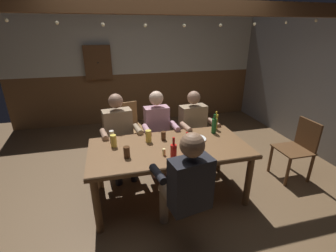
{
  "coord_description": "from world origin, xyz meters",
  "views": [
    {
      "loc": [
        -0.64,
        -2.62,
        2.04
      ],
      "look_at": [
        0.0,
        -0.06,
        0.97
      ],
      "focal_mm": 25.17,
      "sensor_mm": 36.0,
      "label": 1
    }
  ],
  "objects_px": {
    "person_3": "(186,183)",
    "person_0": "(119,132)",
    "bottle_0": "(216,122)",
    "pint_glass_3": "(112,136)",
    "pint_glass_4": "(127,152)",
    "chair_empty_near_right": "(298,147)",
    "plate_0": "(196,139)",
    "dining_table": "(170,153)",
    "bottle_1": "(174,150)",
    "pint_glass_1": "(148,136)",
    "person_1": "(158,129)",
    "pint_glass_2": "(163,136)",
    "wall_dart_cabinet": "(98,62)",
    "pint_glass_0": "(114,141)",
    "table_candle": "(164,152)",
    "bottle_3": "(214,125)",
    "chair_empty_near_left": "(129,126)",
    "person_2": "(195,126)",
    "bottle_2": "(187,146)"
  },
  "relations": [
    {
      "from": "person_3",
      "to": "person_0",
      "type": "bearing_deg",
      "value": 100.93
    },
    {
      "from": "person_3",
      "to": "bottle_0",
      "type": "xyz_separation_m",
      "value": [
        0.79,
        1.08,
        0.15
      ]
    },
    {
      "from": "pint_glass_3",
      "to": "pint_glass_4",
      "type": "bearing_deg",
      "value": -71.81
    },
    {
      "from": "chair_empty_near_right",
      "to": "plate_0",
      "type": "bearing_deg",
      "value": 85.45
    },
    {
      "from": "dining_table",
      "to": "pint_glass_3",
      "type": "xyz_separation_m",
      "value": [
        -0.67,
        0.31,
        0.16
      ]
    },
    {
      "from": "bottle_1",
      "to": "pint_glass_1",
      "type": "height_order",
      "value": "bottle_1"
    },
    {
      "from": "pint_glass_4",
      "to": "person_1",
      "type": "bearing_deg",
      "value": 57.71
    },
    {
      "from": "pint_glass_2",
      "to": "pint_glass_4",
      "type": "bearing_deg",
      "value": -145.24
    },
    {
      "from": "wall_dart_cabinet",
      "to": "pint_glass_3",
      "type": "bearing_deg",
      "value": -86.36
    },
    {
      "from": "person_1",
      "to": "bottle_1",
      "type": "bearing_deg",
      "value": 85.08
    },
    {
      "from": "plate_0",
      "to": "wall_dart_cabinet",
      "type": "bearing_deg",
      "value": 113.83
    },
    {
      "from": "chair_empty_near_right",
      "to": "pint_glass_0",
      "type": "bearing_deg",
      "value": 86.3
    },
    {
      "from": "table_candle",
      "to": "bottle_3",
      "type": "distance_m",
      "value": 0.93
    },
    {
      "from": "dining_table",
      "to": "table_candle",
      "type": "height_order",
      "value": "table_candle"
    },
    {
      "from": "chair_empty_near_left",
      "to": "pint_glass_3",
      "type": "height_order",
      "value": "chair_empty_near_left"
    },
    {
      "from": "person_0",
      "to": "pint_glass_3",
      "type": "relative_size",
      "value": 8.17
    },
    {
      "from": "dining_table",
      "to": "pint_glass_2",
      "type": "relative_size",
      "value": 17.01
    },
    {
      "from": "pint_glass_3",
      "to": "person_2",
      "type": "bearing_deg",
      "value": 17.07
    },
    {
      "from": "person_0",
      "to": "person_2",
      "type": "height_order",
      "value": "person_0"
    },
    {
      "from": "dining_table",
      "to": "person_2",
      "type": "height_order",
      "value": "person_2"
    },
    {
      "from": "chair_empty_near_right",
      "to": "bottle_1",
      "type": "distance_m",
      "value": 1.98
    },
    {
      "from": "person_2",
      "to": "pint_glass_4",
      "type": "distance_m",
      "value": 1.4
    },
    {
      "from": "plate_0",
      "to": "pint_glass_4",
      "type": "relative_size",
      "value": 2.09
    },
    {
      "from": "bottle_0",
      "to": "bottle_1",
      "type": "height_order",
      "value": "bottle_0"
    },
    {
      "from": "pint_glass_4",
      "to": "pint_glass_3",
      "type": "bearing_deg",
      "value": 108.19
    },
    {
      "from": "person_1",
      "to": "pint_glass_2",
      "type": "distance_m",
      "value": 0.5
    },
    {
      "from": "person_0",
      "to": "plate_0",
      "type": "relative_size",
      "value": 4.51
    },
    {
      "from": "chair_empty_near_left",
      "to": "chair_empty_near_right",
      "type": "bearing_deg",
      "value": 133.54
    },
    {
      "from": "dining_table",
      "to": "person_3",
      "type": "height_order",
      "value": "person_3"
    },
    {
      "from": "chair_empty_near_right",
      "to": "pint_glass_3",
      "type": "xyz_separation_m",
      "value": [
        -2.59,
        0.32,
        0.32
      ]
    },
    {
      "from": "bottle_2",
      "to": "dining_table",
      "type": "bearing_deg",
      "value": 121.15
    },
    {
      "from": "person_3",
      "to": "plate_0",
      "type": "xyz_separation_m",
      "value": [
        0.4,
        0.82,
        0.05
      ]
    },
    {
      "from": "pint_glass_4",
      "to": "pint_glass_1",
      "type": "bearing_deg",
      "value": 47.54
    },
    {
      "from": "bottle_1",
      "to": "bottle_3",
      "type": "bearing_deg",
      "value": 35.84
    },
    {
      "from": "plate_0",
      "to": "bottle_0",
      "type": "distance_m",
      "value": 0.48
    },
    {
      "from": "chair_empty_near_left",
      "to": "pint_glass_2",
      "type": "distance_m",
      "value": 1.28
    },
    {
      "from": "pint_glass_1",
      "to": "chair_empty_near_right",
      "type": "bearing_deg",
      "value": -5.36
    },
    {
      "from": "bottle_1",
      "to": "bottle_3",
      "type": "height_order",
      "value": "bottle_3"
    },
    {
      "from": "person_0",
      "to": "pint_glass_4",
      "type": "height_order",
      "value": "person_0"
    },
    {
      "from": "person_3",
      "to": "pint_glass_4",
      "type": "bearing_deg",
      "value": 121.43
    },
    {
      "from": "pint_glass_3",
      "to": "pint_glass_4",
      "type": "distance_m",
      "value": 0.47
    },
    {
      "from": "person_2",
      "to": "plate_0",
      "type": "distance_m",
      "value": 0.62
    },
    {
      "from": "table_candle",
      "to": "wall_dart_cabinet",
      "type": "bearing_deg",
      "value": 103.26
    },
    {
      "from": "person_3",
      "to": "bottle_2",
      "type": "bearing_deg",
      "value": 61.52
    },
    {
      "from": "pint_glass_0",
      "to": "pint_glass_1",
      "type": "bearing_deg",
      "value": 3.48
    },
    {
      "from": "bottle_1",
      "to": "plate_0",
      "type": "bearing_deg",
      "value": 43.33
    },
    {
      "from": "pint_glass_0",
      "to": "bottle_0",
      "type": "bearing_deg",
      "value": 8.39
    },
    {
      "from": "chair_empty_near_right",
      "to": "dining_table",
      "type": "bearing_deg",
      "value": 90.0
    },
    {
      "from": "dining_table",
      "to": "pint_glass_1",
      "type": "distance_m",
      "value": 0.34
    },
    {
      "from": "chair_empty_near_right",
      "to": "pint_glass_0",
      "type": "distance_m",
      "value": 2.6
    }
  ]
}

